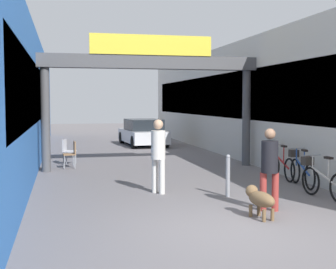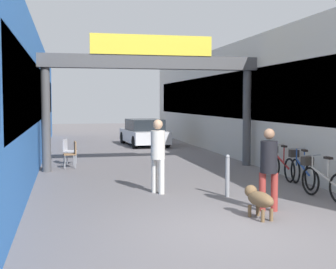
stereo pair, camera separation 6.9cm
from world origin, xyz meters
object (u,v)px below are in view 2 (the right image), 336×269
pedestrian_companion (158,151)px  bicycle_red_third (280,164)px  bicycle_blue_second (301,169)px  cafe_chair_aluminium_farther (68,149)px  pedestrian_with_dog (269,164)px  cafe_chair_wood_nearer (72,152)px  bollard_post_metal (227,175)px  bicycle_silver_nearest (321,179)px  dog_on_leash (258,199)px  parked_car_white (144,133)px

pedestrian_companion → bicycle_red_third: bearing=19.1°
bicycle_blue_second → cafe_chair_aluminium_farther: (-5.93, 5.58, 0.10)m
pedestrian_with_dog → cafe_chair_wood_nearer: pedestrian_with_dog is taller
pedestrian_companion → bollard_post_metal: pedestrian_companion is taller
pedestrian_companion → bicycle_silver_nearest: bearing=-21.7°
pedestrian_companion → dog_on_leash: pedestrian_companion is taller
dog_on_leash → bollard_post_metal: size_ratio=0.85×
parked_car_white → cafe_chair_wood_nearer: bearing=-116.1°
dog_on_leash → parked_car_white: size_ratio=0.20×
pedestrian_with_dog → bicycle_red_third: (2.02, 3.60, -0.52)m
cafe_chair_wood_nearer → pedestrian_with_dog: bearing=-61.9°
cafe_chair_aluminium_farther → parked_car_white: (3.81, 6.54, 0.10)m
cafe_chair_wood_nearer → dog_on_leash: bearing=-66.2°
pedestrian_with_dog → bicycle_red_third: size_ratio=0.99×
bicycle_silver_nearest → parked_car_white: (-1.78, 13.68, 0.21)m
bicycle_red_third → bollard_post_metal: bearing=-138.3°
dog_on_leash → bicycle_red_third: bearing=59.2°
dog_on_leash → cafe_chair_aluminium_farther: size_ratio=0.94×
pedestrian_with_dog → bicycle_red_third: pedestrian_with_dog is taller
bicycle_blue_second → cafe_chair_wood_nearer: 7.40m
pedestrian_with_dog → pedestrian_companion: (-1.82, 2.27, 0.07)m
bollard_post_metal → cafe_chair_aluminium_farther: bearing=118.8°
pedestrian_companion → parked_car_white: (1.73, 12.29, -0.38)m
bicycle_red_third → parked_car_white: (-2.11, 10.96, 0.21)m
pedestrian_with_dog → bicycle_silver_nearest: bearing=27.4°
pedestrian_companion → bicycle_red_third: pedestrian_companion is taller
bicycle_blue_second → bicycle_silver_nearest: bearing=-102.2°
dog_on_leash → bollard_post_metal: bollard_post_metal is taller
bicycle_blue_second → cafe_chair_aluminium_farther: 8.14m
bollard_post_metal → parked_car_white: parked_car_white is taller
bicycle_red_third → parked_car_white: size_ratio=0.41×
bicycle_red_third → pedestrian_with_dog: bearing=-119.2°
dog_on_leash → bicycle_red_third: 4.78m
pedestrian_companion → bicycle_red_third: size_ratio=1.05×
pedestrian_companion → cafe_chair_aluminium_farther: 6.13m
pedestrian_companion → bicycle_red_third: (3.83, 1.33, -0.59)m
pedestrian_companion → bicycle_red_third: 4.10m
pedestrian_with_dog → cafe_chair_aluminium_farther: 8.93m
cafe_chair_aluminium_farther → pedestrian_companion: bearing=-70.1°
pedestrian_with_dog → parked_car_white: bearing=90.3°
dog_on_leash → cafe_chair_aluminium_farther: (-3.46, 8.52, 0.17)m
pedestrian_companion → cafe_chair_wood_nearer: size_ratio=2.00×
bicycle_silver_nearest → parked_car_white: size_ratio=0.41×
dog_on_leash → parked_car_white: bearing=88.7°
bicycle_silver_nearest → bicycle_blue_second: (0.34, 1.57, 0.00)m
dog_on_leash → bicycle_silver_nearest: size_ratio=0.50×
cafe_chair_aluminium_farther → bollard_post_metal: bearing=-61.2°
cafe_chair_wood_nearer → parked_car_white: parked_car_white is taller
bicycle_silver_nearest → bicycle_blue_second: same height
bicycle_blue_second → cafe_chair_wood_nearer: size_ratio=1.89×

